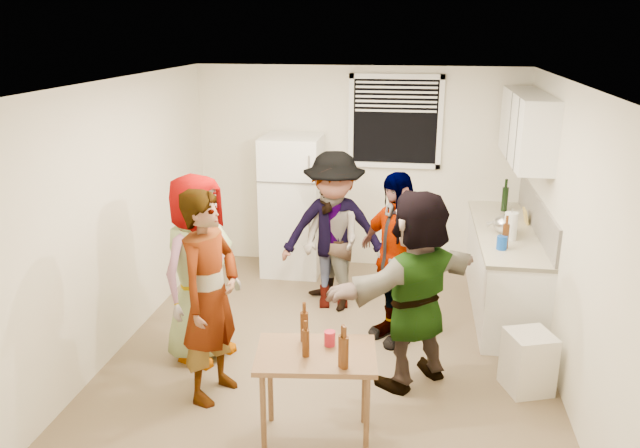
% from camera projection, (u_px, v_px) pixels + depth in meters
% --- Properties ---
extents(room, '(4.00, 4.50, 2.50)m').
position_uv_depth(room, '(332.00, 346.00, 6.00)').
color(room, '#EEE8CF').
rests_on(room, ground).
extents(window, '(1.12, 0.10, 1.06)m').
position_uv_depth(window, '(395.00, 122.00, 7.46)').
color(window, white).
rests_on(window, room).
extents(refrigerator, '(0.70, 0.70, 1.70)m').
position_uv_depth(refrigerator, '(293.00, 205.00, 7.63)').
color(refrigerator, white).
rests_on(refrigerator, ground).
extents(counter_lower, '(0.60, 2.20, 0.86)m').
position_uv_depth(counter_lower, '(503.00, 271.00, 6.71)').
color(counter_lower, white).
rests_on(counter_lower, ground).
extents(countertop, '(0.64, 2.22, 0.04)m').
position_uv_depth(countertop, '(507.00, 231.00, 6.57)').
color(countertop, beige).
rests_on(countertop, counter_lower).
extents(backsplash, '(0.03, 2.20, 0.36)m').
position_uv_depth(backsplash, '(537.00, 214.00, 6.47)').
color(backsplash, '#B5AFA6').
rests_on(backsplash, countertop).
extents(upper_cabinets, '(0.34, 1.60, 0.70)m').
position_uv_depth(upper_cabinets, '(527.00, 127.00, 6.41)').
color(upper_cabinets, white).
rests_on(upper_cabinets, room).
extents(kettle, '(0.26, 0.22, 0.22)m').
position_uv_depth(kettle, '(504.00, 233.00, 6.44)').
color(kettle, silver).
rests_on(kettle, countertop).
extents(paper_towel, '(0.13, 0.13, 0.28)m').
position_uv_depth(paper_towel, '(509.00, 240.00, 6.25)').
color(paper_towel, white).
rests_on(paper_towel, countertop).
extents(wine_bottle, '(0.07, 0.07, 0.28)m').
position_uv_depth(wine_bottle, '(504.00, 211.00, 7.22)').
color(wine_bottle, black).
rests_on(wine_bottle, countertop).
extents(beer_bottle_counter, '(0.06, 0.06, 0.24)m').
position_uv_depth(beer_bottle_counter, '(504.00, 248.00, 6.01)').
color(beer_bottle_counter, '#47230C').
rests_on(beer_bottle_counter, countertop).
extents(blue_cup, '(0.10, 0.10, 0.13)m').
position_uv_depth(blue_cup, '(501.00, 249.00, 5.98)').
color(blue_cup, '#0D42AB').
rests_on(blue_cup, countertop).
extents(picture_frame, '(0.02, 0.19, 0.16)m').
position_uv_depth(picture_frame, '(526.00, 216.00, 6.75)').
color(picture_frame, gold).
rests_on(picture_frame, countertop).
extents(trash_bin, '(0.45, 0.45, 0.52)m').
position_uv_depth(trash_bin, '(528.00, 363.00, 5.23)').
color(trash_bin, silver).
rests_on(trash_bin, ground).
extents(serving_table, '(0.92, 0.67, 0.72)m').
position_uv_depth(serving_table, '(316.00, 438.00, 4.66)').
color(serving_table, brown).
rests_on(serving_table, ground).
extents(beer_bottle_table, '(0.05, 0.05, 0.20)m').
position_uv_depth(beer_bottle_table, '(306.00, 356.00, 4.40)').
color(beer_bottle_table, '#47230C').
rests_on(beer_bottle_table, serving_table).
extents(red_cup, '(0.08, 0.08, 0.11)m').
position_uv_depth(red_cup, '(330.00, 345.00, 4.55)').
color(red_cup, '#A71929').
rests_on(red_cup, serving_table).
extents(guest_grey, '(1.94, 1.47, 0.55)m').
position_uv_depth(guest_grey, '(204.00, 354.00, 5.86)').
color(guest_grey, '#999999').
rests_on(guest_grey, ground).
extents(guest_stripe, '(1.88, 1.12, 0.42)m').
position_uv_depth(guest_stripe, '(216.00, 393.00, 5.24)').
color(guest_stripe, '#141933').
rests_on(guest_stripe, ground).
extents(guest_back_left, '(1.54, 1.53, 0.55)m').
position_uv_depth(guest_back_left, '(331.00, 305.00, 6.89)').
color(guest_back_left, '#4F3924').
rests_on(guest_back_left, ground).
extents(guest_back_right, '(1.36, 1.87, 0.64)m').
position_uv_depth(guest_back_right, '(333.00, 305.00, 6.89)').
color(guest_back_right, '#3A3A3F').
rests_on(guest_back_right, ground).
extents(guest_black, '(1.92, 1.86, 0.41)m').
position_uv_depth(guest_black, '(392.00, 338.00, 6.16)').
color(guest_black, black).
rests_on(guest_black, ground).
extents(guest_orange, '(2.34, 2.34, 0.51)m').
position_uv_depth(guest_orange, '(412.00, 380.00, 5.44)').
color(guest_orange, '#D66D4F').
rests_on(guest_orange, ground).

